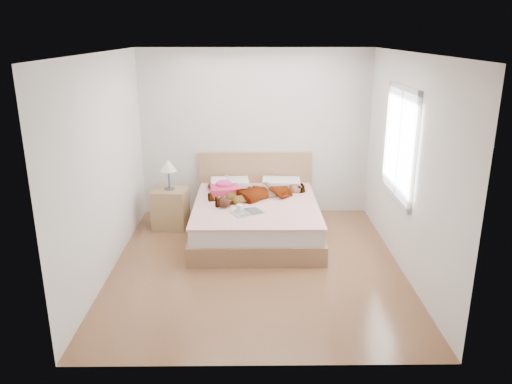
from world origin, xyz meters
TOP-DOWN VIEW (x-y plane):
  - ground at (0.00, 0.00)m, footprint 4.00×4.00m
  - woman at (0.07, 1.20)m, footprint 1.63×1.17m
  - hair at (-0.50, 1.65)m, footprint 0.53×0.63m
  - phone at (-0.43, 1.60)m, footprint 0.08×0.10m
  - room_shell at (1.77, 0.30)m, footprint 4.00×4.00m
  - bed at (0.00, 1.04)m, footprint 1.80×2.08m
  - towel at (-0.46, 1.30)m, footprint 0.46×0.39m
  - magazine at (-0.11, 0.53)m, footprint 0.49×0.43m
  - coffee_mug at (-0.22, 0.58)m, footprint 0.14×0.11m
  - plush_toy at (-0.44, 0.77)m, footprint 0.21×0.27m
  - nightstand at (-1.27, 1.30)m, footprint 0.54×0.49m

SIDE VIEW (x-z plane):
  - ground at x=0.00m, z-range 0.00..0.00m
  - bed at x=0.00m, z-range -0.22..0.78m
  - nightstand at x=-1.27m, z-range -0.18..0.88m
  - magazine at x=-0.11m, z-range 0.51..0.53m
  - hair at x=-0.50m, z-range 0.51..0.60m
  - coffee_mug at x=-0.22m, z-range 0.51..0.61m
  - plush_toy at x=-0.44m, z-range 0.51..0.65m
  - towel at x=-0.46m, z-range 0.49..0.71m
  - woman at x=0.07m, z-range 0.51..0.72m
  - phone at x=-0.43m, z-range 0.67..0.72m
  - room_shell at x=1.77m, z-range -0.50..3.50m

